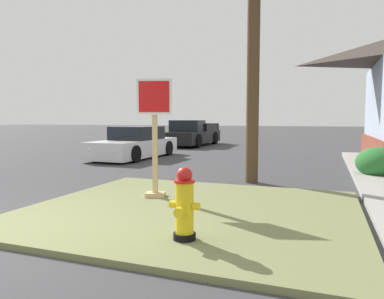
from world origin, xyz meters
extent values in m
plane|color=#3D3D3F|center=(0.00, 0.00, 0.00)|extent=(160.00, 160.00, 0.00)
cube|color=olive|center=(1.91, 1.99, 0.04)|extent=(5.25, 4.69, 0.08)
cylinder|color=black|center=(2.37, 0.51, 0.12)|extent=(0.28, 0.27, 0.08)
cylinder|color=yellow|center=(2.37, 0.51, 0.47)|extent=(0.22, 0.22, 0.62)
cylinder|color=red|center=(2.37, 0.51, 0.80)|extent=(0.25, 0.25, 0.03)
sphere|color=red|center=(2.37, 0.51, 0.87)|extent=(0.19, 0.19, 0.19)
cube|color=red|center=(2.37, 0.51, 0.94)|extent=(0.04, 0.04, 0.04)
cylinder|color=yellow|center=(2.22, 0.51, 0.50)|extent=(0.08, 0.09, 0.09)
cylinder|color=yellow|center=(2.52, 0.51, 0.50)|extent=(0.08, 0.09, 0.09)
cylinder|color=yellow|center=(2.37, 0.35, 0.45)|extent=(0.12, 0.09, 0.12)
cube|color=tan|center=(0.96, 2.57, 1.15)|extent=(0.11, 0.11, 2.14)
cube|color=tan|center=(0.96, 2.57, 0.12)|extent=(0.43, 0.37, 0.08)
cube|color=white|center=(0.97, 2.52, 1.95)|extent=(0.63, 0.20, 0.66)
cube|color=red|center=(0.98, 2.51, 1.95)|extent=(0.54, 0.17, 0.56)
cylinder|color=black|center=(0.64, 4.60, 0.01)|extent=(0.70, 0.70, 0.02)
cube|color=silver|center=(-3.16, 9.09, 0.41)|extent=(1.76, 4.51, 0.64)
cube|color=black|center=(-3.16, 9.31, 0.97)|extent=(1.49, 2.08, 0.56)
cylinder|color=black|center=(-2.37, 7.69, 0.31)|extent=(0.23, 0.62, 0.62)
cylinder|color=black|center=(-3.98, 7.71, 0.31)|extent=(0.23, 0.62, 0.62)
cylinder|color=black|center=(-2.34, 10.47, 0.31)|extent=(0.23, 0.62, 0.62)
cylinder|color=black|center=(-3.94, 10.49, 0.31)|extent=(0.23, 0.62, 0.62)
sphere|color=white|center=(-2.68, 6.89, 0.47)|extent=(0.14, 0.14, 0.14)
sphere|color=red|center=(-2.62, 11.29, 0.47)|extent=(0.12, 0.12, 0.12)
sphere|color=white|center=(-3.70, 6.90, 0.47)|extent=(0.14, 0.14, 0.14)
sphere|color=red|center=(-3.64, 11.30, 0.47)|extent=(0.12, 0.12, 0.12)
cube|color=black|center=(-3.40, 16.27, 0.50)|extent=(1.98, 5.20, 0.68)
cube|color=black|center=(-3.41, 15.55, 1.14)|extent=(1.72, 1.36, 0.68)
cube|color=black|center=(-2.47, 17.18, 1.06)|extent=(0.11, 2.18, 0.44)
cube|color=black|center=(-4.33, 17.19, 1.06)|extent=(0.11, 2.18, 0.44)
cube|color=black|center=(-3.39, 18.82, 1.06)|extent=(1.76, 0.11, 0.44)
cylinder|color=black|center=(-2.49, 14.71, 0.38)|extent=(0.26, 0.76, 0.76)
cylinder|color=black|center=(-4.33, 14.72, 0.38)|extent=(0.26, 0.76, 0.76)
cylinder|color=black|center=(-2.48, 17.83, 0.38)|extent=(0.26, 0.76, 0.76)
cylinder|color=black|center=(-4.31, 17.83, 0.38)|extent=(0.26, 0.76, 0.76)
ellipsoid|color=#2A6E2D|center=(5.27, 6.95, 0.41)|extent=(1.15, 1.15, 0.81)
camera|label=1|loc=(3.94, -3.45, 1.54)|focal=33.64mm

